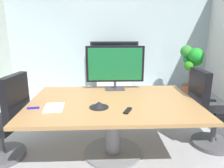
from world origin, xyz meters
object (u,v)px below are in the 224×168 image
at_px(office_chair_left, 6,125).
at_px(conference_table, 113,113).
at_px(office_chair_right, 209,115).
at_px(potted_plant, 192,65).
at_px(remote_control, 128,111).
at_px(wall_display_unit, 114,75).
at_px(conference_phone, 99,105).
at_px(tv_monitor, 115,65).

bearing_deg(office_chair_left, conference_table, 101.54).
distance_m(office_chair_right, potted_plant, 2.26).
relative_size(office_chair_right, remote_control, 6.41).
bearing_deg(office_chair_right, wall_display_unit, 23.71).
distance_m(wall_display_unit, conference_phone, 3.08).
bearing_deg(office_chair_left, potted_plant, 134.81).
xyz_separation_m(office_chair_left, remote_control, (1.47, -0.31, 0.29)).
xyz_separation_m(office_chair_left, office_chair_right, (2.64, 0.19, 0.00)).
bearing_deg(wall_display_unit, remote_control, -90.33).
bearing_deg(wall_display_unit, conference_table, -93.32).
distance_m(wall_display_unit, potted_plant, 1.90).
xyz_separation_m(office_chair_right, potted_plant, (0.63, 2.14, 0.33)).
bearing_deg(remote_control, potted_plant, 79.12).
bearing_deg(remote_control, conference_table, 135.70).
xyz_separation_m(tv_monitor, wall_display_unit, (0.11, 2.30, -0.65)).
distance_m(potted_plant, remote_control, 3.19).
distance_m(conference_table, remote_control, 0.42).
distance_m(tv_monitor, conference_phone, 0.84).
distance_m(office_chair_right, wall_display_unit, 2.92).
bearing_deg(potted_plant, office_chair_right, -106.37).
xyz_separation_m(wall_display_unit, potted_plant, (1.79, -0.54, 0.34)).
distance_m(conference_table, office_chair_right, 1.33).
relative_size(conference_table, wall_display_unit, 1.57).
bearing_deg(remote_control, conference_phone, -179.05).
relative_size(conference_table, office_chair_left, 1.88).
bearing_deg(potted_plant, wall_display_unit, 163.25).
bearing_deg(potted_plant, conference_table, -130.53).
xyz_separation_m(office_chair_left, tv_monitor, (1.38, 0.57, 0.64)).
bearing_deg(potted_plant, tv_monitor, -137.08).
distance_m(office_chair_left, office_chair_right, 2.65).
height_order(tv_monitor, wall_display_unit, tv_monitor).
bearing_deg(remote_control, tv_monitor, 119.32).
relative_size(office_chair_right, potted_plant, 0.88).
distance_m(conference_table, wall_display_unit, 2.83).
xyz_separation_m(office_chair_left, conference_phone, (1.15, -0.18, 0.31)).
bearing_deg(conference_phone, wall_display_unit, 83.78).
relative_size(office_chair_left, remote_control, 6.41).
xyz_separation_m(potted_plant, remote_control, (-1.80, -2.64, -0.04)).
bearing_deg(office_chair_right, office_chair_left, 94.46).
height_order(wall_display_unit, conference_phone, wall_display_unit).
bearing_deg(remote_control, office_chair_left, -168.25).
bearing_deg(office_chair_left, office_chair_right, 103.44).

